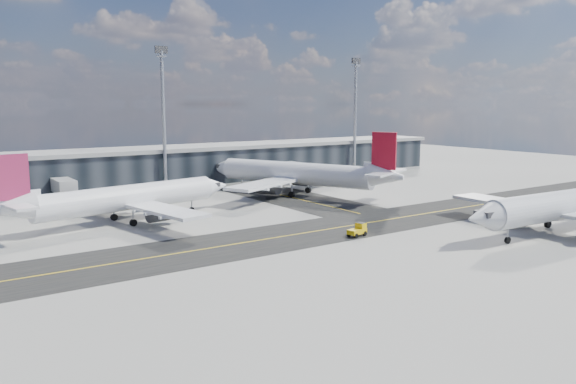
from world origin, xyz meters
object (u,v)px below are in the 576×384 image
(airliner_redtail, at_px, (298,174))
(service_van, at_px, (265,188))
(airliner_near, at_px, (567,204))
(baggage_tug, at_px, (358,230))
(airliner_af, at_px, (125,198))

(airliner_redtail, distance_m, service_van, 9.09)
(airliner_near, height_order, baggage_tug, airliner_near)
(airliner_near, xyz_separation_m, baggage_tug, (-25.65, 14.76, -3.04))
(airliner_redtail, height_order, baggage_tug, airliner_redtail)
(airliner_af, height_order, airliner_near, airliner_near)
(airliner_redtail, relative_size, service_van, 7.36)
(baggage_tug, bearing_deg, airliner_near, 49.45)
(airliner_af, bearing_deg, service_van, 102.54)
(airliner_redtail, bearing_deg, baggage_tug, -136.56)
(airliner_af, relative_size, airliner_redtail, 0.93)
(airliner_redtail, relative_size, baggage_tug, 13.68)
(airliner_af, distance_m, airliner_redtail, 37.44)
(airliner_af, height_order, baggage_tug, airliner_af)
(baggage_tug, xyz_separation_m, service_van, (10.76, 40.87, -0.10))
(airliner_af, relative_size, airliner_near, 0.96)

